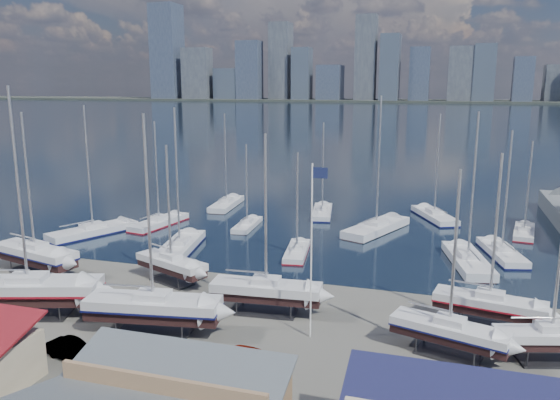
% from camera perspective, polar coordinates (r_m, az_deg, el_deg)
% --- Properties ---
extents(ground, '(1400.00, 1400.00, 0.00)m').
position_cam_1_polar(ground, '(45.10, -2.08, -12.70)').
color(ground, '#605E59').
rests_on(ground, ground).
extents(water, '(1400.00, 600.00, 0.40)m').
position_cam_1_polar(water, '(349.52, 14.69, 8.51)').
color(water, '#19253A').
rests_on(water, ground).
extents(far_shore, '(1400.00, 80.00, 2.20)m').
position_cam_1_polar(far_shore, '(609.15, 15.71, 9.90)').
color(far_shore, '#2D332D').
rests_on(far_shore, ground).
extents(skyline, '(639.14, 43.80, 107.69)m').
position_cam_1_polar(skyline, '(603.22, 15.14, 13.53)').
color(skyline, '#475166').
rests_on(skyline, far_shore).
extents(sailboat_cradle_0, '(10.45, 5.12, 16.25)m').
position_cam_1_polar(sailboat_cradle_0, '(60.56, -24.22, -5.15)').
color(sailboat_cradle_0, '#2D2D33').
rests_on(sailboat_cradle_0, ground).
extents(sailboat_cradle_1, '(12.20, 6.61, 18.77)m').
position_cam_1_polar(sailboat_cradle_1, '(50.11, -24.78, -8.53)').
color(sailboat_cradle_1, '#2D2D33').
rests_on(sailboat_cradle_1, ground).
extents(sailboat_cradle_2, '(8.32, 5.19, 13.39)m').
position_cam_1_polar(sailboat_cradle_2, '(53.85, -11.30, -6.53)').
color(sailboat_cradle_2, '#2D2D33').
rests_on(sailboat_cradle_2, ground).
extents(sailboat_cradle_3, '(10.78, 4.54, 16.82)m').
position_cam_1_polar(sailboat_cradle_3, '(43.69, -13.11, -10.85)').
color(sailboat_cradle_3, '#2D2D33').
rests_on(sailboat_cradle_3, ground).
extents(sailboat_cradle_4, '(9.35, 3.32, 15.05)m').
position_cam_1_polar(sailboat_cradle_4, '(46.08, -1.46, -9.41)').
color(sailboat_cradle_4, '#2D2D33').
rests_on(sailboat_cradle_4, ground).
extents(sailboat_cradle_5, '(8.46, 4.54, 13.38)m').
position_cam_1_polar(sailboat_cradle_5, '(41.01, 17.27, -12.93)').
color(sailboat_cradle_5, '#2D2D33').
rests_on(sailboat_cradle_5, ground).
extents(sailboat_cradle_6, '(8.77, 3.87, 13.88)m').
position_cam_1_polar(sailboat_cradle_6, '(46.51, 21.05, -10.12)').
color(sailboat_cradle_6, '#2D2D33').
rests_on(sailboat_cradle_6, ground).
extents(sailboat_cradle_7, '(7.82, 4.08, 12.57)m').
position_cam_1_polar(sailboat_cradle_7, '(42.75, 26.49, -12.68)').
color(sailboat_cradle_7, '#2D2D33').
rests_on(sailboat_cradle_7, ground).
extents(sailboat_moored_0, '(7.86, 11.72, 17.13)m').
position_cam_1_polar(sailboat_moored_0, '(73.56, -18.95, -3.26)').
color(sailboat_moored_0, black).
rests_on(sailboat_moored_0, water).
extents(sailboat_moored_1, '(4.49, 10.22, 14.78)m').
position_cam_1_polar(sailboat_moored_1, '(75.83, -12.52, -2.44)').
color(sailboat_moored_1, black).
rests_on(sailboat_moored_1, water).
extents(sailboat_moored_2, '(3.56, 10.28, 15.25)m').
position_cam_1_polar(sailboat_moored_2, '(85.59, -5.62, -0.55)').
color(sailboat_moored_2, black).
rests_on(sailboat_moored_2, water).
extents(sailboat_moored_3, '(5.18, 11.87, 17.17)m').
position_cam_1_polar(sailboat_moored_3, '(63.96, -10.42, -5.04)').
color(sailboat_moored_3, black).
rests_on(sailboat_moored_3, water).
extents(sailboat_moored_4, '(2.62, 7.88, 11.73)m').
position_cam_1_polar(sailboat_moored_4, '(73.20, -3.44, -2.67)').
color(sailboat_moored_4, black).
rests_on(sailboat_moored_4, water).
extents(sailboat_moored_5, '(4.19, 9.78, 14.16)m').
position_cam_1_polar(sailboat_moored_5, '(80.24, 4.43, -1.39)').
color(sailboat_moored_5, black).
rests_on(sailboat_moored_5, water).
extents(sailboat_moored_6, '(3.39, 8.36, 12.14)m').
position_cam_1_polar(sailboat_moored_6, '(61.72, 1.78, -5.48)').
color(sailboat_moored_6, black).
rests_on(sailboat_moored_6, water).
extents(sailboat_moored_7, '(7.79, 12.49, 18.30)m').
position_cam_1_polar(sailboat_moored_7, '(72.10, 10.03, -3.07)').
color(sailboat_moored_7, black).
rests_on(sailboat_moored_7, water).
extents(sailboat_moored_8, '(7.07, 10.69, 15.60)m').
position_cam_1_polar(sailboat_moored_8, '(80.77, 15.81, -1.73)').
color(sailboat_moored_8, black).
rests_on(sailboat_moored_8, water).
extents(sailboat_moored_9, '(5.45, 11.64, 16.96)m').
position_cam_1_polar(sailboat_moored_9, '(61.54, 19.01, -6.19)').
color(sailboat_moored_9, black).
rests_on(sailboat_moored_9, water).
extents(sailboat_moored_10, '(5.09, 10.22, 14.71)m').
position_cam_1_polar(sailboat_moored_10, '(65.91, 22.14, -5.25)').
color(sailboat_moored_10, black).
rests_on(sailboat_moored_10, water).
extents(sailboat_moored_11, '(3.56, 8.66, 12.56)m').
position_cam_1_polar(sailboat_moored_11, '(76.25, 24.14, -3.14)').
color(sailboat_moored_11, black).
rests_on(sailboat_moored_11, water).
extents(car_a, '(2.92, 4.35, 1.37)m').
position_cam_1_polar(car_a, '(40.07, -18.94, -15.65)').
color(car_a, gray).
rests_on(car_a, ground).
extents(car_b, '(4.31, 2.33, 1.35)m').
position_cam_1_polar(car_b, '(42.10, -20.93, -14.42)').
color(car_b, gray).
rests_on(car_b, ground).
extents(car_c, '(2.98, 5.20, 1.37)m').
position_cam_1_polar(car_c, '(37.71, -4.85, -16.83)').
color(car_c, gray).
rests_on(car_c, ground).
extents(flagpole, '(1.17, 0.12, 13.35)m').
position_cam_1_polar(flagpole, '(40.05, 3.45, -4.06)').
color(flagpole, white).
rests_on(flagpole, ground).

